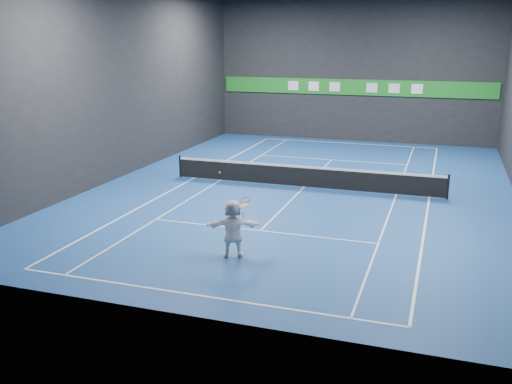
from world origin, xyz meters
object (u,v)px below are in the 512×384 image
(tennis_racket, at_px, (245,202))
(player, at_px, (233,228))
(tennis_ball, at_px, (220,173))
(tennis_net, at_px, (304,176))

(tennis_racket, bearing_deg, player, -172.64)
(tennis_ball, relative_size, tennis_net, 0.01)
(player, xyz_separation_m, tennis_ball, (-0.41, 0.01, 1.73))
(tennis_ball, xyz_separation_m, tennis_racket, (0.78, 0.03, -0.88))
(player, height_order, tennis_net, player)
(tennis_net, bearing_deg, tennis_racket, -87.90)
(tennis_ball, distance_m, tennis_net, 9.21)
(player, height_order, tennis_racket, tennis_racket)
(player, height_order, tennis_ball, tennis_ball)
(tennis_racket, bearing_deg, tennis_net, 92.10)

